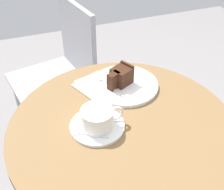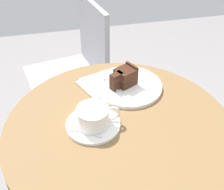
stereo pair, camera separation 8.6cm
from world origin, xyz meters
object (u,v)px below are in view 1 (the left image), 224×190
(napkin, at_px, (99,85))
(cafe_chair, at_px, (63,68))
(saucer, at_px, (97,126))
(fork, at_px, (106,83))
(cake_plate, at_px, (124,85))
(teaspoon, at_px, (85,134))
(cake_slice, at_px, (121,76))
(coffee_cup, at_px, (98,118))

(napkin, distance_m, cafe_chair, 0.56)
(napkin, height_order, cafe_chair, cafe_chair)
(saucer, height_order, fork, fork)
(saucer, bearing_deg, cake_plate, 46.48)
(cake_plate, distance_m, fork, 0.06)
(cake_plate, xyz_separation_m, napkin, (-0.08, 0.04, -0.00))
(teaspoon, relative_size, cake_slice, 0.90)
(fork, relative_size, cafe_chair, 0.19)
(cake_plate, bearing_deg, coffee_cup, -132.43)
(saucer, relative_size, cafe_chair, 0.19)
(saucer, xyz_separation_m, cake_plate, (0.15, 0.15, 0.00))
(saucer, relative_size, cake_plate, 0.69)
(cake_plate, xyz_separation_m, cafe_chair, (-0.12, 0.55, -0.24))
(napkin, bearing_deg, cafe_chair, 94.27)
(cake_plate, height_order, cake_slice, cake_slice)
(coffee_cup, relative_size, teaspoon, 1.39)
(fork, bearing_deg, teaspoon, 131.70)
(fork, relative_size, napkin, 0.84)
(saucer, xyz_separation_m, fork, (0.09, 0.18, 0.01))
(cake_slice, height_order, fork, cake_slice)
(teaspoon, bearing_deg, cafe_chair, -63.17)
(cake_plate, relative_size, napkin, 1.25)
(fork, height_order, napkin, fork)
(cake_slice, xyz_separation_m, fork, (-0.05, 0.02, -0.03))
(teaspoon, xyz_separation_m, napkin, (0.11, 0.22, -0.01))
(napkin, bearing_deg, fork, -32.42)
(coffee_cup, relative_size, cafe_chair, 0.15)
(coffee_cup, height_order, teaspoon, coffee_cup)
(saucer, distance_m, fork, 0.20)
(saucer, relative_size, cake_slice, 1.57)
(cake_plate, height_order, napkin, cake_plate)
(napkin, bearing_deg, cake_slice, -25.68)
(saucer, bearing_deg, coffee_cup, -54.65)
(cake_plate, distance_m, cake_slice, 0.04)
(coffee_cup, height_order, fork, coffee_cup)
(fork, xyz_separation_m, napkin, (-0.02, 0.01, -0.01))
(cake_plate, relative_size, cafe_chair, 0.28)
(teaspoon, bearing_deg, fork, -90.45)
(saucer, distance_m, teaspoon, 0.05)
(cake_slice, bearing_deg, coffee_cup, -128.98)
(coffee_cup, relative_size, cake_plate, 0.54)
(teaspoon, xyz_separation_m, cake_slice, (0.18, 0.18, 0.03))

